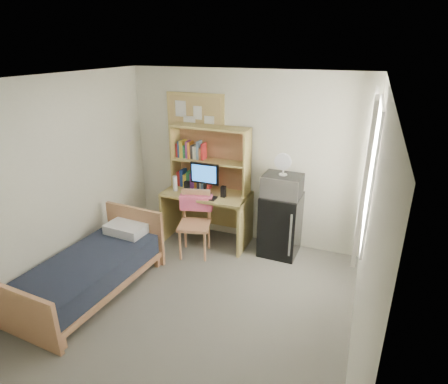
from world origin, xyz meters
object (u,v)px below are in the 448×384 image
at_px(speaker_left, 187,186).
at_px(desk_fan, 284,165).
at_px(desk, 207,217).
at_px(bulletin_board, 195,114).
at_px(speaker_right, 223,192).
at_px(desk_chair, 194,225).
at_px(mini_fridge, 280,224).
at_px(monitor, 205,179).
at_px(microwave, 282,185).
at_px(bed, 90,276).

xyz_separation_m(speaker_left, desk_fan, (1.45, 0.09, 0.48)).
distance_m(desk, speaker_left, 0.58).
bearing_deg(bulletin_board, speaker_right, -33.00).
relative_size(desk_chair, mini_fridge, 1.05).
relative_size(desk, monitor, 2.77).
height_order(mini_fridge, microwave, microwave).
height_order(bulletin_board, desk_fan, bulletin_board).
relative_size(speaker_right, microwave, 0.31).
relative_size(monitor, speaker_right, 2.83).
xyz_separation_m(desk, desk_fan, (1.15, 0.03, 0.96)).
distance_m(desk_chair, speaker_left, 0.64).
xyz_separation_m(speaker_right, microwave, (0.85, 0.10, 0.18)).
bearing_deg(speaker_left, mini_fridge, 5.20).
relative_size(mini_fridge, speaker_right, 5.54).
bearing_deg(bulletin_board, desk, -47.00).
relative_size(bulletin_board, speaker_right, 5.66).
bearing_deg(bed, desk, 69.39).
relative_size(bulletin_board, bed, 0.53).
bearing_deg(desk, monitor, -90.00).
bearing_deg(desk_chair, speaker_right, 37.41).
distance_m(bulletin_board, microwave, 1.71).
relative_size(mini_fridge, bed, 0.52).
relative_size(bulletin_board, desk, 0.72).
bearing_deg(speaker_left, monitor, 0.00).
xyz_separation_m(mini_fridge, bed, (-1.95, -1.82, -0.21)).
bearing_deg(desk_fan, desk_chair, -155.22).
height_order(mini_fridge, bed, mini_fridge).
distance_m(desk_chair, monitor, 0.69).
bearing_deg(microwave, bed, -135.48).
relative_size(desk_chair, monitor, 2.05).
xyz_separation_m(bulletin_board, monitor, (0.31, -0.39, -0.87)).
bearing_deg(microwave, speaker_left, -174.55).
distance_m(monitor, speaker_left, 0.34).
xyz_separation_m(mini_fridge, desk_fan, (-0.00, -0.02, 0.91)).
bearing_deg(bulletin_board, speaker_left, -89.12).
xyz_separation_m(desk_chair, mini_fridge, (1.15, 0.50, -0.02)).
bearing_deg(desk_fan, bed, -135.48).
bearing_deg(monitor, mini_fridge, 6.55).
distance_m(bulletin_board, speaker_right, 1.25).
bearing_deg(microwave, monitor, -173.40).
bearing_deg(desk, desk_fan, 2.58).
xyz_separation_m(monitor, speaker_right, (0.30, -0.00, -0.15)).
bearing_deg(speaker_left, speaker_right, 0.00).
bearing_deg(desk_fan, mini_fridge, 90.00).
bearing_deg(monitor, desk_chair, -89.38).
xyz_separation_m(speaker_left, microwave, (1.45, 0.09, 0.18)).
xyz_separation_m(desk_chair, bed, (-0.80, -1.31, -0.24)).
distance_m(bulletin_board, desk_chair, 1.66).
distance_m(desk_chair, speaker_right, 0.64).
bearing_deg(microwave, desk_chair, -155.22).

